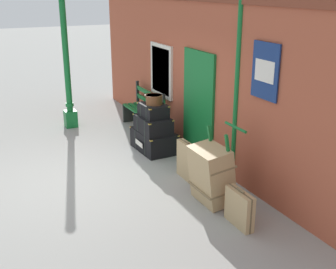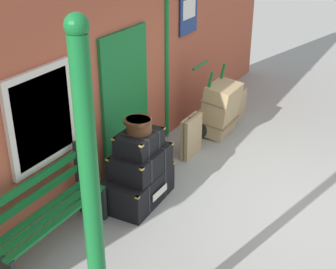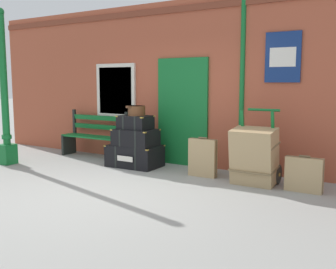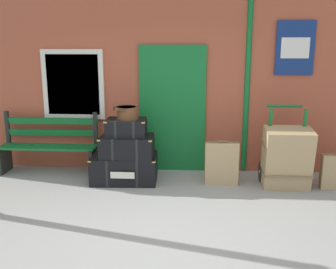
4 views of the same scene
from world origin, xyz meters
name	(u,v)px [view 3 (image 3 of 4)]	position (x,y,z in m)	size (l,w,h in m)	color
ground_plane	(102,194)	(0.00, 0.00, 0.00)	(60.00, 60.00, 0.00)	gray
brick_facade	(187,84)	(-0.01, 2.60, 1.60)	(10.40, 0.35, 3.20)	#AD5138
lamp_post	(5,106)	(-3.04, 0.65, 1.16)	(0.28, 0.28, 3.05)	#146B2D
platform_bench	(95,137)	(-2.06, 2.16, 0.44)	(1.60, 0.43, 1.01)	#146B2D
steamer_trunk_base	(135,156)	(-0.73, 1.81, 0.21)	(1.04, 0.70, 0.43)	black
steamer_trunk_middle	(136,137)	(-0.67, 1.76, 0.58)	(0.82, 0.57, 0.33)	black
steamer_trunk_top	(135,122)	(-0.68, 1.77, 0.87)	(0.62, 0.47, 0.27)	black
round_hatbox	(136,110)	(-0.66, 1.78, 1.11)	(0.38, 0.35, 0.19)	brown
porters_trolley	(257,166)	(1.73, 1.86, 0.27)	(0.71, 0.58, 1.20)	black
large_brown_trunk	(254,156)	(1.73, 1.68, 0.46)	(0.70, 0.55, 0.93)	tan
suitcase_oxblood	(203,158)	(0.78, 1.75, 0.33)	(0.52, 0.13, 0.70)	tan
suitcase_brown	(304,175)	(2.51, 1.68, 0.26)	(0.56, 0.15, 0.56)	tan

